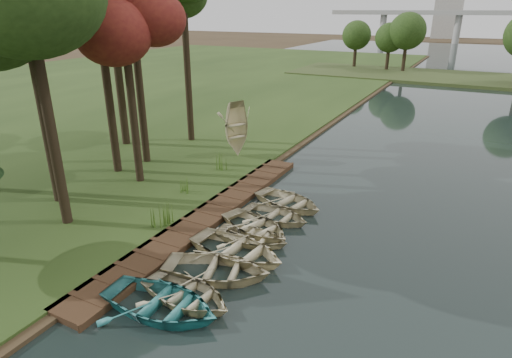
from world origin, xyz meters
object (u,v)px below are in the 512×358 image
at_px(rowboat_1, 186,292).
at_px(rowboat_2, 217,267).
at_px(boardwalk, 209,216).
at_px(rowboat_0, 160,301).
at_px(stored_rowboat, 237,150).

height_order(rowboat_1, rowboat_2, rowboat_2).
distance_m(boardwalk, rowboat_2, 4.70).
distance_m(boardwalk, rowboat_1, 6.00).
height_order(boardwalk, rowboat_2, rowboat_2).
bearing_deg(boardwalk, rowboat_1, -63.33).
xyz_separation_m(rowboat_0, rowboat_2, (0.52, 2.42, -0.01)).
bearing_deg(rowboat_2, boardwalk, 21.58).
height_order(rowboat_0, rowboat_1, rowboat_0).
height_order(boardwalk, rowboat_1, rowboat_1).
bearing_deg(stored_rowboat, rowboat_2, -129.08).
height_order(rowboat_0, rowboat_2, rowboat_0).
bearing_deg(boardwalk, rowboat_0, -69.53).
xyz_separation_m(rowboat_0, stored_rowboat, (-5.25, 13.85, 0.20)).
bearing_deg(stored_rowboat, rowboat_0, -135.13).
xyz_separation_m(boardwalk, rowboat_0, (2.30, -6.17, 0.31)).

